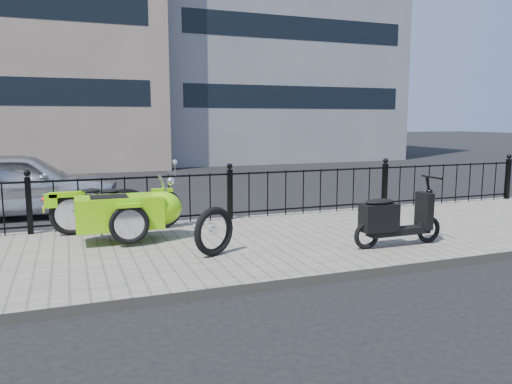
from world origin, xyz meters
name	(u,v)px	position (x,y,z in m)	size (l,w,h in m)	color
ground	(254,240)	(0.00, 0.00, 0.00)	(120.00, 120.00, 0.00)	black
sidewalk	(265,244)	(0.00, -0.50, 0.06)	(30.00, 3.80, 0.12)	slate
curb	(228,221)	(0.00, 1.44, 0.06)	(30.00, 0.10, 0.12)	gray
iron_fence	(230,195)	(0.00, 1.30, 0.59)	(14.11, 0.11, 1.08)	black
building_grey	(265,11)	(7.00, 16.99, 7.50)	(12.00, 8.01, 15.00)	gray
motorcycle_sidecar	(130,210)	(-1.97, 0.34, 0.59)	(2.28, 1.48, 0.98)	black
scooter	(393,220)	(1.65, -1.54, 0.53)	(1.54, 0.45, 1.04)	black
spare_tire	(214,231)	(-1.00, -1.09, 0.47)	(0.70, 0.70, 0.10)	black
sedan_car	(19,184)	(-3.83, 3.69, 0.69)	(1.63, 4.05, 1.38)	silver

